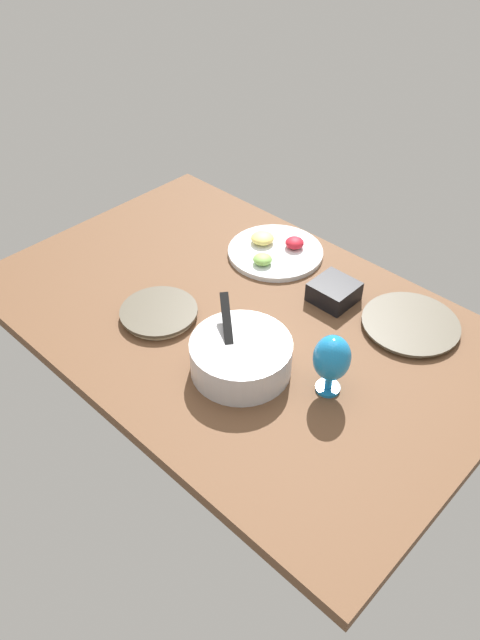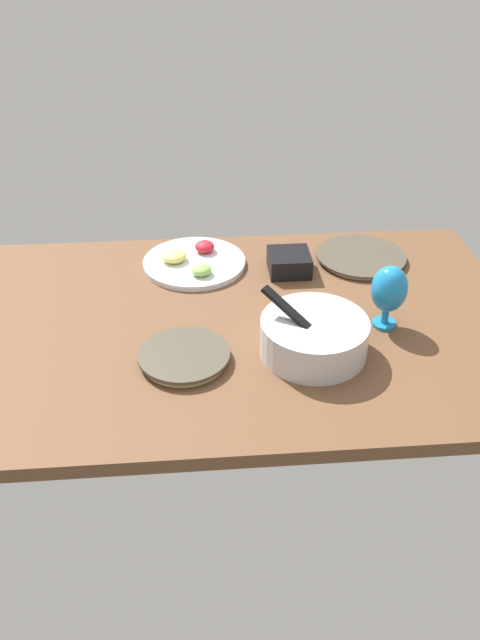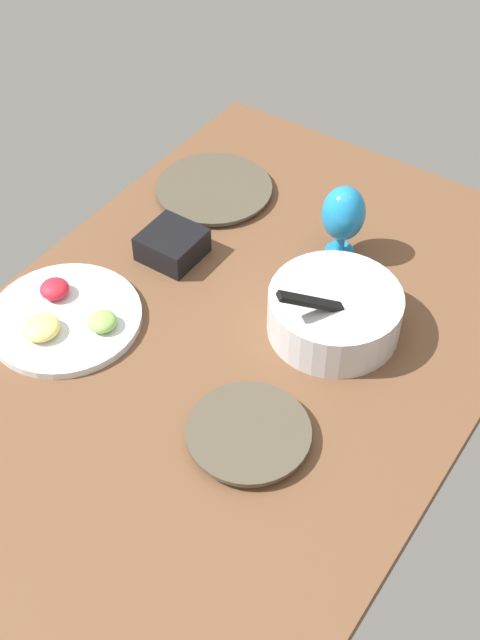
{
  "view_description": "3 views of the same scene",
  "coord_description": "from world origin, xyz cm",
  "views": [
    {
      "loc": [
        -99.92,
        103.26,
        122.7
      ],
      "look_at": [
        -5.16,
        4.53,
        3.96
      ],
      "focal_mm": 34.21,
      "sensor_mm": 36.0,
      "label": 1
    },
    {
      "loc": [
        13.26,
        148.99,
        103.11
      ],
      "look_at": [
        1.7,
        5.53,
        3.96
      ],
      "focal_mm": 35.75,
      "sensor_mm": 36.0,
      "label": 2
    },
    {
      "loc": [
        96.86,
        69.02,
        131.64
      ],
      "look_at": [
        -4.74,
        0.48,
        3.96
      ],
      "focal_mm": 47.21,
      "sensor_mm": 36.0,
      "label": 3
    }
  ],
  "objects": [
    {
      "name": "dinner_plate_right",
      "position": [
        17.25,
        17.29,
        1.34
      ],
      "size": [
        24.02,
        24.02,
        2.58
      ],
      "color": "beige",
      "rests_on": "ground_plane"
    },
    {
      "name": "ground_plane",
      "position": [
        0.0,
        0.0,
        -2.0
      ],
      "size": [
        160.0,
        104.0,
        4.0
      ],
      "primitive_type": "cube",
      "color": "brown"
    },
    {
      "name": "square_bowl_black",
      "position": [
        -16.59,
        -26.51,
        3.61
      ],
      "size": [
        13.04,
        13.04,
        6.49
      ],
      "color": "black",
      "rests_on": "ground_plane"
    },
    {
      "name": "hurricane_glass_blue",
      "position": [
        -39.08,
        5.46,
        11.44
      ],
      "size": [
        10.0,
        10.0,
        18.69
      ],
      "color": "#1C7EC0",
      "rests_on": "ground_plane"
    },
    {
      "name": "mixing_bowl",
      "position": [
        -16.79,
        16.33,
        5.43
      ],
      "size": [
        28.3,
        28.3,
        17.36
      ],
      "color": "silver",
      "rests_on": "ground_plane"
    },
    {
      "name": "dinner_plate_left",
      "position": [
        -41.43,
        -32.19,
        1.02
      ],
      "size": [
        29.47,
        29.47,
        1.95
      ],
      "color": "beige",
      "rests_on": "ground_plane"
    },
    {
      "name": "fruit_platter",
      "position": [
        13.8,
        -32.76,
        1.44
      ],
      "size": [
        33.27,
        33.27,
        5.42
      ],
      "color": "silver",
      "rests_on": "ground_plane"
    }
  ]
}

